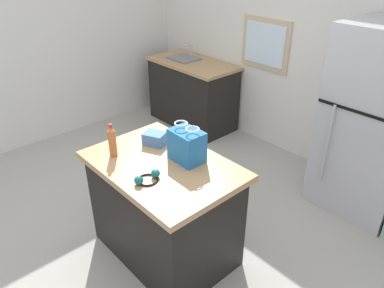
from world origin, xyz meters
TOP-DOWN VIEW (x-y plane):
  - ground at (0.00, 0.00)m, footprint 5.82×5.82m
  - back_wall at (-0.01, 2.21)m, footprint 4.85×0.13m
  - left_wall at (-2.42, 0.00)m, footprint 0.10×4.43m
  - kitchen_island at (0.29, -0.03)m, footprint 1.18×0.81m
  - refrigerator at (1.05, 1.80)m, footprint 0.79×0.72m
  - sink_counter at (-1.43, 1.83)m, footprint 1.26×0.65m
  - shopping_bag at (0.38, 0.13)m, footprint 0.26×0.19m
  - small_box at (0.02, 0.10)m, footprint 0.21×0.19m
  - bottle at (-0.05, -0.24)m, footprint 0.06×0.06m
  - ear_defenders at (0.40, -0.25)m, footprint 0.16×0.20m

SIDE VIEW (x-z plane):
  - ground at x=0.00m, z-range 0.00..0.00m
  - kitchen_island at x=0.29m, z-range 0.00..0.89m
  - sink_counter at x=-1.43m, z-range -0.08..1.01m
  - refrigerator at x=1.05m, z-range 0.00..1.76m
  - ear_defenders at x=0.40m, z-range 0.87..0.94m
  - small_box at x=0.02m, z-range 0.88..0.98m
  - bottle at x=-0.05m, z-range 0.87..1.14m
  - shopping_bag at x=0.38m, z-range 0.86..1.15m
  - back_wall at x=-0.01m, z-range 0.00..2.61m
  - left_wall at x=-2.42m, z-range 0.00..2.62m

